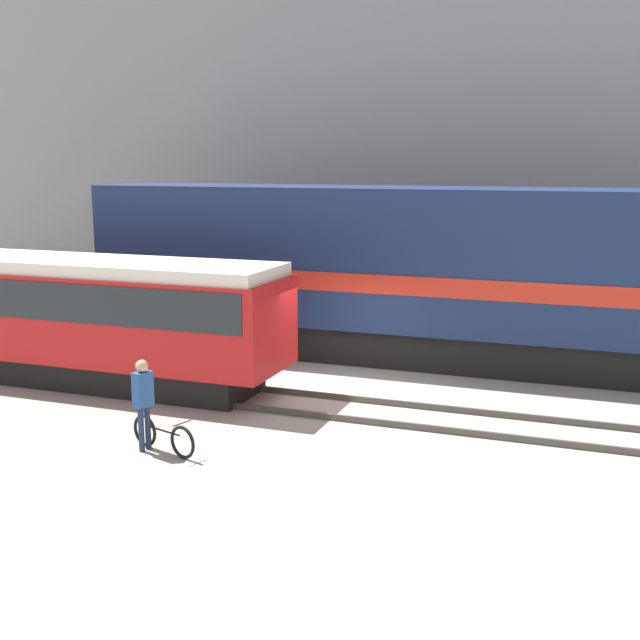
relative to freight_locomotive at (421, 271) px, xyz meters
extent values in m
plane|color=#9E998C|center=(-1.07, -3.61, -2.49)|extent=(120.00, 120.00, 0.00)
cube|color=#47423D|center=(-1.07, -5.75, -2.42)|extent=(60.00, 0.07, 0.14)
cube|color=#47423D|center=(-1.07, -4.32, -2.42)|extent=(60.00, 0.07, 0.14)
cube|color=#47423D|center=(-1.07, -0.72, -2.42)|extent=(60.00, 0.07, 0.14)
cube|color=#47423D|center=(-1.07, 0.72, -2.42)|extent=(60.00, 0.07, 0.14)
cube|color=gray|center=(-1.07, 8.32, 5.50)|extent=(47.26, 6.00, 15.99)
cube|color=black|center=(-0.14, 0.00, -1.99)|extent=(17.08, 2.55, 1.00)
cube|color=navy|center=(-0.14, 0.00, 0.38)|extent=(18.57, 3.00, 3.74)
cube|color=red|center=(-0.14, 0.00, -0.18)|extent=(18.19, 3.04, 0.50)
cube|color=black|center=(-8.31, -5.04, -2.14)|extent=(10.95, 2.00, 0.70)
cube|color=red|center=(-8.31, -5.04, -0.74)|extent=(12.44, 2.50, 2.10)
cube|color=#1E2328|center=(-8.31, -5.04, -0.24)|extent=(11.94, 2.54, 0.90)
cube|color=silver|center=(-8.31, -5.04, 0.46)|extent=(12.19, 2.38, 0.30)
torus|color=black|center=(-2.37, -8.83, -2.17)|extent=(0.63, 0.26, 0.64)
torus|color=black|center=(-3.39, -8.50, -2.17)|extent=(0.63, 0.26, 0.64)
cylinder|color=black|center=(-2.88, -8.67, -2.06)|extent=(0.88, 0.31, 0.04)
cylinder|color=black|center=(-3.24, -8.55, -2.03)|extent=(0.03, 0.03, 0.29)
cylinder|color=#262626|center=(-2.37, -8.83, -1.81)|extent=(0.16, 0.43, 0.02)
cylinder|color=#232D4C|center=(-3.24, -8.62, -2.06)|extent=(0.11, 0.11, 0.87)
cylinder|color=#232D4C|center=(-3.29, -8.77, -2.06)|extent=(0.11, 0.11, 0.87)
cube|color=#264C8C|center=(-3.27, -8.69, -1.28)|extent=(0.32, 0.41, 0.67)
sphere|color=tan|center=(-3.27, -8.69, -0.83)|extent=(0.24, 0.24, 0.24)
camera|label=1|loc=(4.93, -21.18, 2.96)|focal=45.00mm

